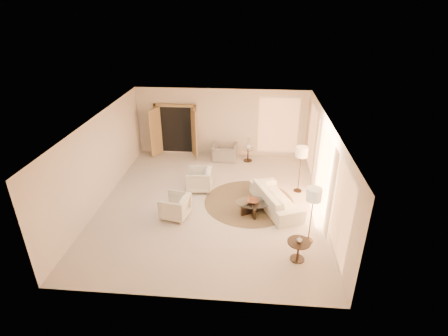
# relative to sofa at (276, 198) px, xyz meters

# --- Properties ---
(room) EXTENTS (7.04, 8.04, 2.83)m
(room) POSITION_rel_sofa_xyz_m (-2.08, 0.05, 1.07)
(room) COLOR beige
(room) RESTS_ON ground
(windows_right) EXTENTS (0.10, 6.40, 2.40)m
(windows_right) POSITION_rel_sofa_xyz_m (1.37, 0.15, 1.02)
(windows_right) COLOR #F3A461
(windows_right) RESTS_ON room
(window_back_corner) EXTENTS (1.70, 0.10, 2.40)m
(window_back_corner) POSITION_rel_sofa_xyz_m (0.22, 4.00, 1.02)
(window_back_corner) COLOR #F3A461
(window_back_corner) RESTS_ON room
(curtains_right) EXTENTS (0.06, 5.20, 2.60)m
(curtains_right) POSITION_rel_sofa_xyz_m (1.32, 1.05, 0.97)
(curtains_right) COLOR #CCB390
(curtains_right) RESTS_ON room
(french_doors) EXTENTS (1.95, 0.66, 2.16)m
(french_doors) POSITION_rel_sofa_xyz_m (-3.98, 3.87, 0.74)
(french_doors) COLOR tan
(french_doors) RESTS_ON room
(area_rug) EXTENTS (2.93, 2.93, 0.01)m
(area_rug) POSITION_rel_sofa_xyz_m (-0.84, 0.23, -0.33)
(area_rug) COLOR #3D301E
(area_rug) RESTS_ON room
(sofa) EXTENTS (1.70, 2.43, 0.66)m
(sofa) POSITION_rel_sofa_xyz_m (0.00, 0.00, 0.00)
(sofa) COLOR white
(sofa) RESTS_ON room
(armchair_left) EXTENTS (0.80, 0.85, 0.85)m
(armchair_left) POSITION_rel_sofa_xyz_m (-2.59, 0.93, 0.09)
(armchair_left) COLOR white
(armchair_left) RESTS_ON room
(armchair_right) EXTENTS (0.87, 0.91, 0.79)m
(armchair_right) POSITION_rel_sofa_xyz_m (-3.06, -0.80, 0.07)
(armchair_right) COLOR white
(armchair_right) RESTS_ON room
(accent_chair) EXTENTS (1.02, 0.67, 0.89)m
(accent_chair) POSITION_rel_sofa_xyz_m (-1.91, 3.45, 0.11)
(accent_chair) COLOR gray
(accent_chair) RESTS_ON room
(coffee_table) EXTENTS (1.39, 1.39, 0.39)m
(coffee_table) POSITION_rel_sofa_xyz_m (-0.73, -0.40, -0.09)
(coffee_table) COLOR black
(coffee_table) RESTS_ON room
(end_table) EXTENTS (0.59, 0.59, 0.55)m
(end_table) POSITION_rel_sofa_xyz_m (0.44, -2.44, 0.05)
(end_table) COLOR black
(end_table) RESTS_ON room
(side_table) EXTENTS (0.46, 0.46, 0.54)m
(side_table) POSITION_rel_sofa_xyz_m (-0.96, 3.45, -0.01)
(side_table) COLOR black
(side_table) RESTS_ON room
(floor_lamp_near) EXTENTS (0.40, 0.40, 1.65)m
(floor_lamp_near) POSITION_rel_sofa_xyz_m (0.82, 1.11, 1.07)
(floor_lamp_near) COLOR black
(floor_lamp_near) RESTS_ON room
(floor_lamp_far) EXTENTS (0.40, 0.40, 1.65)m
(floor_lamp_far) POSITION_rel_sofa_xyz_m (0.82, -1.66, 1.07)
(floor_lamp_far) COLOR black
(floor_lamp_far) RESTS_ON room
(bowl) EXTENTS (0.40, 0.40, 0.09)m
(bowl) POSITION_rel_sofa_xyz_m (-0.73, -0.40, 0.10)
(bowl) COLOR brown
(bowl) RESTS_ON coffee_table
(end_vase) EXTENTS (0.17, 0.17, 0.15)m
(end_vase) POSITION_rel_sofa_xyz_m (0.44, -2.44, 0.30)
(end_vase) COLOR white
(end_vase) RESTS_ON end_table
(side_vase) EXTENTS (0.26, 0.26, 0.25)m
(side_vase) POSITION_rel_sofa_xyz_m (-0.96, 3.45, 0.33)
(side_vase) COLOR white
(side_vase) RESTS_ON side_table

